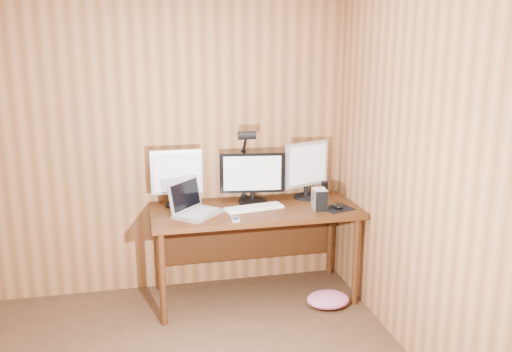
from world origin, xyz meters
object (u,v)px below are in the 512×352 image
object	(u,v)px
laptop	(193,206)
monitor_left	(177,176)
hard_drive	(320,199)
monitor_center	(252,177)
mouse	(337,206)
monitor_right	(307,168)
phone	(236,219)
desk_lamp	(245,154)
keyboard	(254,208)
speaker	(325,189)
desk	(253,220)

from	to	relation	value
laptop	monitor_left	bearing A→B (deg)	65.36
hard_drive	monitor_center	bearing A→B (deg)	152.86
monitor_center	mouse	bearing A→B (deg)	-19.10
monitor_right	laptop	bearing A→B (deg)	171.57
monitor_left	monitor_right	xyz separation A→B (m)	(1.06, -0.00, 0.01)
mouse	phone	bearing A→B (deg)	168.15
desk_lamp	hard_drive	bearing A→B (deg)	-55.01
mouse	desk_lamp	size ratio (longest dim) A/B	0.19
monitor_center	hard_drive	xyz separation A→B (m)	(0.47, -0.29, -0.13)
laptop	keyboard	bearing A→B (deg)	-45.43
monitor_center	hard_drive	distance (m)	0.57
speaker	desk	bearing A→B (deg)	-167.84
monitor_center	desk_lamp	xyz separation A→B (m)	(-0.04, 0.08, 0.17)
desk_lamp	desk	bearing A→B (deg)	-100.05
monitor_right	desk	bearing A→B (deg)	171.68
monitor_center	hard_drive	world-z (taller)	monitor_center
monitor_right	keyboard	bearing A→B (deg)	-178.68
monitor_right	phone	bearing A→B (deg)	-168.59
desk	speaker	world-z (taller)	speaker
laptop	hard_drive	xyz separation A→B (m)	(0.97, -0.09, 0.02)
monitor_center	desk_lamp	size ratio (longest dim) A/B	0.84
monitor_center	mouse	distance (m)	0.71
keyboard	phone	bearing A→B (deg)	-139.10
desk	monitor_center	xyz separation A→B (m)	(0.01, 0.08, 0.33)
monitor_right	monitor_center	bearing A→B (deg)	162.29
keyboard	hard_drive	bearing A→B (deg)	-23.14
desk_lamp	mouse	bearing A→B (deg)	-49.98
monitor_left	mouse	bearing A→B (deg)	-15.40
speaker	hard_drive	bearing A→B (deg)	-115.42
mouse	speaker	world-z (taller)	speaker
hard_drive	phone	bearing A→B (deg)	-165.68
laptop	keyboard	size ratio (longest dim) A/B	0.96
mouse	hard_drive	distance (m)	0.15
speaker	keyboard	bearing A→B (deg)	-160.52
monitor_left	mouse	world-z (taller)	monitor_left
laptop	desk_lamp	size ratio (longest dim) A/B	0.73
mouse	hard_drive	bearing A→B (deg)	153.30
speaker	desk_lamp	distance (m)	0.75
monitor_left	mouse	distance (m)	1.27
hard_drive	speaker	world-z (taller)	hard_drive
laptop	keyboard	distance (m)	0.48
speaker	desk_lamp	world-z (taller)	desk_lamp
monitor_left	monitor_right	size ratio (longest dim) A/B	0.96
desk	monitor_right	distance (m)	0.62
monitor_left	speaker	distance (m)	1.24
desk	desk_lamp	distance (m)	0.53
phone	keyboard	bearing A→B (deg)	55.79
monitor_center	laptop	world-z (taller)	monitor_center
keyboard	desk_lamp	bearing A→B (deg)	83.95
hard_drive	monitor_right	bearing A→B (deg)	95.59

